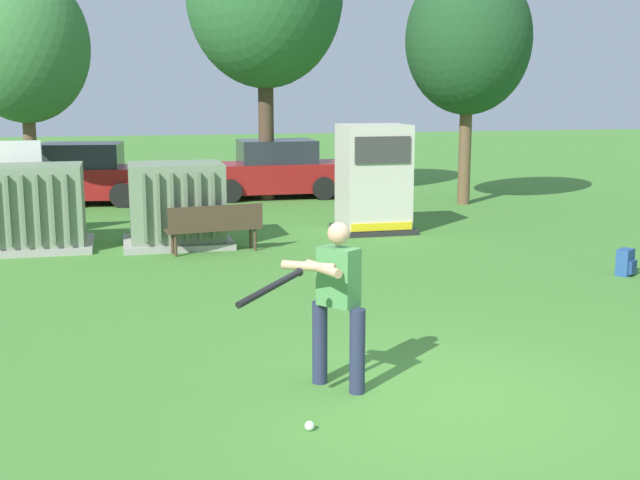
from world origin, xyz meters
TOP-DOWN VIEW (x-y plane):
  - ground_plane at (0.00, 0.00)m, footprint 96.00×96.00m
  - transformer_west at (-4.61, 9.12)m, footprint 2.10×1.70m
  - transformer_mid_west at (-1.94, 8.90)m, footprint 2.10×1.70m
  - generator_enclosure at (2.29, 9.49)m, footprint 1.60×1.40m
  - park_bench at (-1.31, 7.92)m, footprint 1.84×0.65m
  - batter at (-0.93, 0.49)m, footprint 1.41×1.21m
  - sports_ball at (-1.42, -0.47)m, footprint 0.09×0.09m
  - backpack at (5.08, 4.43)m, footprint 0.38×0.37m
  - tree_left at (-5.08, 13.83)m, footprint 3.07×3.07m
  - tree_center_right at (5.92, 13.02)m, footprint 3.26×3.26m
  - parked_car_leftmost at (-4.10, 15.52)m, footprint 4.38×2.32m
  - parked_car_left_of_center at (1.22, 15.58)m, footprint 4.20×1.93m

SIDE VIEW (x-z plane):
  - ground_plane at x=0.00m, z-range 0.00..0.00m
  - sports_ball at x=-1.42m, z-range 0.00..0.09m
  - backpack at x=5.08m, z-range -0.01..0.43m
  - park_bench at x=-1.31m, z-range 0.08..0.99m
  - parked_car_leftmost at x=-4.10m, z-range -0.06..1.56m
  - parked_car_left_of_center at x=1.22m, z-range -0.06..1.56m
  - transformer_west at x=-4.61m, z-range -0.02..1.60m
  - transformer_mid_west at x=-1.94m, z-range -0.02..1.60m
  - batter at x=-0.93m, z-range 0.11..1.85m
  - generator_enclosure at x=2.29m, z-range -0.01..2.29m
  - tree_left at x=-5.08m, z-range 1.09..6.96m
  - tree_center_right at x=5.92m, z-range 1.16..7.39m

